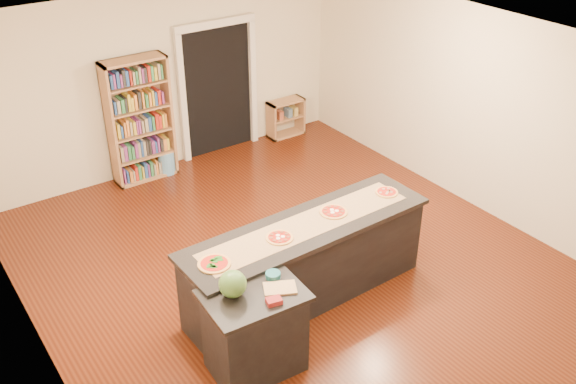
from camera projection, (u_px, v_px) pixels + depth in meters
room at (298, 169)px, 7.29m from camera, size 6.00×7.00×2.80m
doorway at (218, 82)px, 10.29m from camera, size 1.40×0.09×2.21m
kitchen_island at (307, 261)px, 7.27m from camera, size 2.99×0.81×0.99m
side_counter at (255, 331)px, 6.30m from camera, size 0.96×0.70×0.95m
bookshelf at (140, 121)px, 9.57m from camera, size 0.96×0.34×1.91m
low_shelf at (286, 118)px, 11.23m from camera, size 0.66×0.28×0.66m
waste_bin at (167, 162)px, 10.07m from camera, size 0.25×0.25×0.37m
kraft_paper at (307, 225)px, 7.03m from camera, size 2.60×0.52×0.00m
watermelon at (233, 284)px, 5.98m from camera, size 0.27×0.27×0.27m
cutting_board at (280, 288)px, 6.12m from camera, size 0.37×0.33×0.02m
package_red at (274, 301)px, 5.93m from camera, size 0.16×0.13×0.05m
package_teal at (273, 275)px, 6.27m from camera, size 0.15×0.15×0.06m
pizza_a at (214, 264)px, 6.39m from camera, size 0.34×0.34×0.02m
pizza_b at (279, 238)px, 6.80m from camera, size 0.31×0.31×0.02m
pizza_c at (333, 212)px, 7.25m from camera, size 0.33×0.33×0.02m
pizza_d at (387, 192)px, 7.63m from camera, size 0.29×0.29×0.02m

